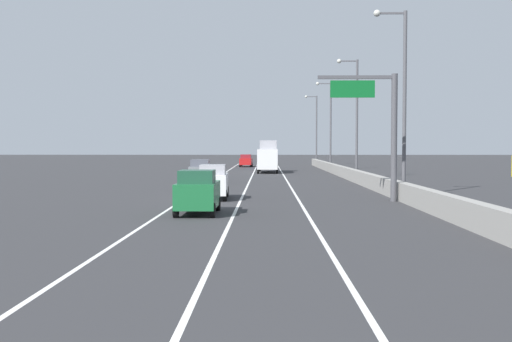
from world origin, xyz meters
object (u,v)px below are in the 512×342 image
at_px(car_blue_4, 264,162).
at_px(car_silver_5, 264,162).
at_px(lamp_post_right_fourth, 329,120).
at_px(car_green_1, 198,192).
at_px(box_truck, 268,158).
at_px(car_white_2, 213,182).
at_px(lamp_post_right_second, 401,92).
at_px(lamp_post_right_third, 355,111).
at_px(car_red_0, 246,161).
at_px(lamp_post_right_fifth, 315,126).
at_px(car_gray_3, 200,171).
at_px(overhead_sign_gantry, 382,121).

distance_m(car_blue_4, car_silver_5, 5.98).
height_order(car_blue_4, car_silver_5, car_silver_5).
bearing_deg(lamp_post_right_fourth, car_green_1, -102.30).
height_order(car_green_1, box_truck, box_truck).
bearing_deg(car_green_1, car_blue_4, 87.23).
distance_m(car_white_2, box_truck, 38.38).
distance_m(car_white_2, car_silver_5, 47.62).
relative_size(lamp_post_right_fourth, car_white_2, 2.85).
bearing_deg(lamp_post_right_second, lamp_post_right_third, 89.47).
height_order(car_red_0, car_green_1, car_green_1).
height_order(lamp_post_right_fourth, car_white_2, lamp_post_right_fourth).
xyz_separation_m(car_blue_4, box_truck, (0.53, -15.29, 0.85)).
bearing_deg(car_red_0, car_green_1, -90.11).
bearing_deg(car_blue_4, car_green_1, -92.77).
height_order(lamp_post_right_fifth, car_gray_3, lamp_post_right_fifth).
relative_size(lamp_post_right_fourth, car_silver_5, 2.73).
height_order(lamp_post_right_fifth, car_green_1, lamp_post_right_fifth).
xyz_separation_m(overhead_sign_gantry, car_gray_3, (-12.62, 18.12, -3.70)).
xyz_separation_m(lamp_post_right_third, lamp_post_right_fourth, (-0.30, 21.96, 0.00)).
bearing_deg(lamp_post_right_fourth, lamp_post_right_fifth, 90.29).
distance_m(lamp_post_right_second, lamp_post_right_third, 21.96).
height_order(lamp_post_right_fifth, car_white_2, lamp_post_right_fifth).
distance_m(lamp_post_right_third, car_red_0, 37.26).
xyz_separation_m(overhead_sign_gantry, car_red_0, (-9.93, 60.07, -3.75)).
bearing_deg(lamp_post_right_second, car_gray_3, 134.33).
height_order(car_white_2, car_silver_5, car_white_2).
distance_m(lamp_post_right_fifth, car_white_2, 69.11).
bearing_deg(car_gray_3, box_truck, 74.13).
xyz_separation_m(car_red_0, car_silver_5, (2.92, -11.25, 0.03)).
bearing_deg(car_green_1, lamp_post_right_third, 69.40).
bearing_deg(lamp_post_right_second, lamp_post_right_fifth, 90.18).
distance_m(overhead_sign_gantry, lamp_post_right_third, 25.43).
height_order(overhead_sign_gantry, car_green_1, overhead_sign_gantry).
relative_size(lamp_post_right_second, car_blue_4, 2.71).
bearing_deg(car_silver_5, car_blue_4, 90.55).
relative_size(lamp_post_right_third, car_white_2, 2.85).
height_order(lamp_post_right_fourth, lamp_post_right_fifth, same).
distance_m(lamp_post_right_second, car_white_2, 13.33).
bearing_deg(car_silver_5, car_red_0, 104.56).
bearing_deg(car_blue_4, lamp_post_right_fourth, -40.69).
bearing_deg(lamp_post_right_fifth, car_gray_3, -105.61).
relative_size(overhead_sign_gantry, box_truck, 0.90).
xyz_separation_m(lamp_post_right_fourth, lamp_post_right_fifth, (-0.11, 21.96, 0.00)).
bearing_deg(overhead_sign_gantry, lamp_post_right_fifth, 88.64).
xyz_separation_m(car_white_2, car_blue_4, (2.96, 53.50, -0.10)).
distance_m(lamp_post_right_third, car_green_1, 34.90).
distance_m(lamp_post_right_fourth, lamp_post_right_fifth, 21.96).
relative_size(car_gray_3, car_silver_5, 0.97).
bearing_deg(box_truck, lamp_post_right_third, -58.92).
bearing_deg(overhead_sign_gantry, car_gray_3, 124.85).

